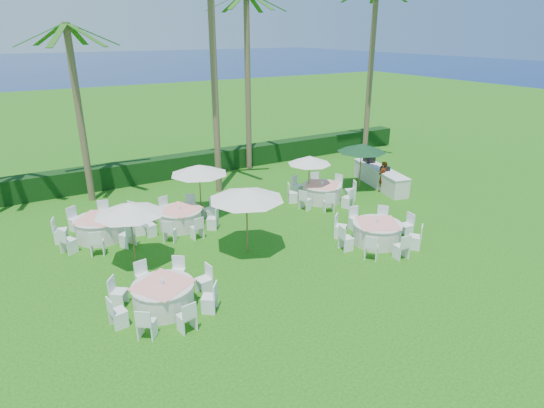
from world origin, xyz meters
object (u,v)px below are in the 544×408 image
at_px(umbrella_b, 246,194).
at_px(umbrella_d, 309,160).
at_px(staff_person, 382,176).
at_px(banquet_table_f, 322,192).
at_px(banquet_table_a, 164,296).
at_px(banquet_table_e, 180,218).
at_px(banquet_table_c, 377,232).
at_px(buffet_table, 380,176).
at_px(banquet_table_d, 101,227).
at_px(umbrella_a, 129,209).
at_px(umbrella_green, 362,148).
at_px(umbrella_c, 199,169).

xyz_separation_m(umbrella_b, umbrella_d, (5.18, 3.44, -0.29)).
height_order(umbrella_b, staff_person, umbrella_b).
bearing_deg(staff_person, banquet_table_f, -26.55).
xyz_separation_m(banquet_table_a, banquet_table_e, (2.51, 5.51, -0.00)).
height_order(banquet_table_f, staff_person, staff_person).
distance_m(banquet_table_c, umbrella_b, 5.45).
relative_size(buffet_table, staff_person, 2.79).
bearing_deg(banquet_table_d, banquet_table_c, -32.79).
distance_m(umbrella_b, staff_person, 9.72).
bearing_deg(banquet_table_f, buffet_table, 3.64).
bearing_deg(umbrella_b, banquet_table_a, -152.65).
xyz_separation_m(banquet_table_f, staff_person, (3.54, -0.42, 0.35)).
bearing_deg(staff_person, banquet_table_a, -0.29).
distance_m(banquet_table_e, umbrella_a, 3.89).
bearing_deg(umbrella_green, umbrella_c, 175.25).
bearing_deg(umbrella_b, banquet_table_f, 28.21).
bearing_deg(umbrella_green, banquet_table_e, -179.84).
height_order(banquet_table_c, banquet_table_e, banquet_table_c).
height_order(banquet_table_e, umbrella_a, umbrella_a).
xyz_separation_m(banquet_table_d, buffet_table, (14.19, -0.80, 0.08)).
distance_m(banquet_table_c, banquet_table_d, 11.00).
height_order(banquet_table_f, umbrella_d, umbrella_d).
height_order(banquet_table_c, banquet_table_f, banquet_table_f).
relative_size(banquet_table_a, umbrella_a, 1.37).
xyz_separation_m(banquet_table_c, banquet_table_d, (-9.25, 5.96, 0.02)).
xyz_separation_m(banquet_table_e, umbrella_c, (1.24, 0.74, 1.75)).
distance_m(umbrella_c, umbrella_green, 8.64).
bearing_deg(buffet_table, banquet_table_e, 178.98).
height_order(banquet_table_e, umbrella_c, umbrella_c).
height_order(banquet_table_d, umbrella_c, umbrella_c).
relative_size(banquet_table_d, umbrella_b, 1.24).
distance_m(banquet_table_d, banquet_table_e, 3.18).
height_order(banquet_table_f, buffet_table, buffet_table).
xyz_separation_m(banquet_table_f, buffet_table, (4.01, 0.26, 0.10)).
distance_m(umbrella_a, umbrella_d, 9.38).
height_order(umbrella_a, staff_person, umbrella_a).
distance_m(banquet_table_d, umbrella_a, 3.49).
xyz_separation_m(banquet_table_e, umbrella_b, (1.37, -3.50, 1.91)).
bearing_deg(umbrella_b, banquet_table_c, -21.32).
height_order(umbrella_c, umbrella_d, umbrella_c).
bearing_deg(buffet_table, umbrella_green, 169.49).
bearing_deg(banquet_table_e, umbrella_c, 30.86).
height_order(banquet_table_c, umbrella_a, umbrella_a).
bearing_deg(buffet_table, umbrella_c, 174.54).
bearing_deg(banquet_table_a, banquet_table_f, 27.86).
height_order(banquet_table_a, banquet_table_e, banquet_table_a).
bearing_deg(umbrella_a, staff_person, 6.54).
relative_size(banquet_table_c, staff_person, 2.11).
relative_size(umbrella_b, staff_person, 1.75).
bearing_deg(banquet_table_d, staff_person, -6.14).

